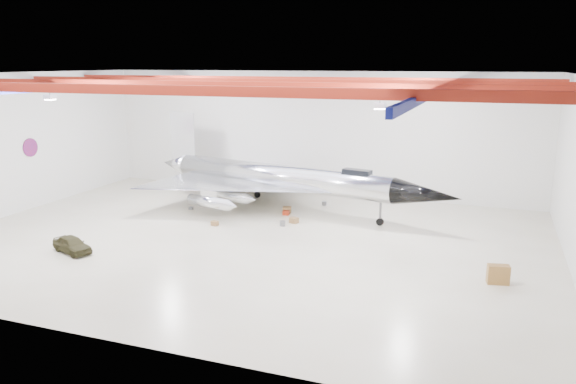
% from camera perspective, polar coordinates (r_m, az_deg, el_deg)
% --- Properties ---
extents(floor, '(40.00, 40.00, 0.00)m').
position_cam_1_polar(floor, '(38.32, -4.34, -4.84)').
color(floor, '#C1B699').
rests_on(floor, ground).
extents(wall_back, '(40.00, 0.00, 40.00)m').
position_cam_1_polar(wall_back, '(50.88, 2.58, 5.98)').
color(wall_back, silver).
rests_on(wall_back, floor).
extents(wall_left, '(0.00, 30.00, 30.00)m').
position_cam_1_polar(wall_left, '(48.78, -26.45, 4.33)').
color(wall_left, silver).
rests_on(wall_left, floor).
extents(ceiling, '(40.00, 40.00, 0.00)m').
position_cam_1_polar(ceiling, '(36.49, -4.64, 11.84)').
color(ceiling, '#0A0F38').
rests_on(ceiling, wall_back).
extents(ceiling_structure, '(39.50, 29.50, 1.08)m').
position_cam_1_polar(ceiling_structure, '(36.51, -4.62, 10.78)').
color(ceiling_structure, maroon).
rests_on(ceiling_structure, ceiling).
extents(wall_roundel, '(0.10, 1.50, 1.50)m').
position_cam_1_polar(wall_roundel, '(50.18, -24.71, 4.13)').
color(wall_roundel, '#B21414').
rests_on(wall_roundel, wall_left).
extents(jet_aircraft, '(27.17, 18.45, 7.47)m').
position_cam_1_polar(jet_aircraft, '(45.37, -0.93, 1.22)').
color(jet_aircraft, silver).
rests_on(jet_aircraft, floor).
extents(jeep, '(3.36, 2.25, 1.06)m').
position_cam_1_polar(jeep, '(38.05, -21.09, -4.99)').
color(jeep, '#34311A').
rests_on(jeep, floor).
extents(desk, '(1.24, 0.79, 1.05)m').
position_cam_1_polar(desk, '(32.75, 20.57, -7.85)').
color(desk, brown).
rests_on(desk, floor).
extents(crate_ply, '(0.55, 0.47, 0.34)m').
position_cam_1_polar(crate_ply, '(41.73, -7.46, -3.17)').
color(crate_ply, olive).
rests_on(crate_ply, floor).
extents(toolbox_red, '(0.50, 0.41, 0.34)m').
position_cam_1_polar(toolbox_red, '(44.21, -0.21, -2.13)').
color(toolbox_red, '#A22810').
rests_on(toolbox_red, floor).
extents(engine_drum, '(0.51, 0.51, 0.38)m').
position_cam_1_polar(engine_drum, '(41.27, -0.56, -3.21)').
color(engine_drum, '#59595B').
rests_on(engine_drum, floor).
extents(parts_bin, '(0.80, 0.71, 0.47)m').
position_cam_1_polar(parts_bin, '(44.90, -0.11, -1.80)').
color(parts_bin, olive).
rests_on(parts_bin, floor).
extents(crate_small, '(0.37, 0.32, 0.23)m').
position_cam_1_polar(crate_small, '(46.55, -9.84, -1.62)').
color(crate_small, '#59595B').
rests_on(crate_small, floor).
extents(oil_barrel, '(0.73, 0.66, 0.42)m').
position_cam_1_polar(oil_barrel, '(42.02, 0.61, -2.88)').
color(oil_barrel, olive).
rests_on(oil_barrel, floor).
extents(spares_box, '(0.47, 0.47, 0.35)m').
position_cam_1_polar(spares_box, '(47.27, 3.69, -1.15)').
color(spares_box, '#59595B').
rests_on(spares_box, floor).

